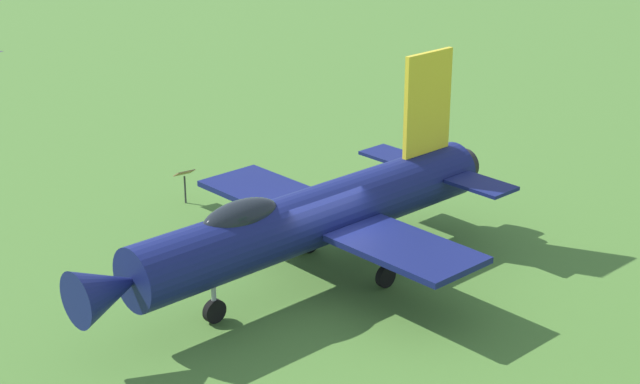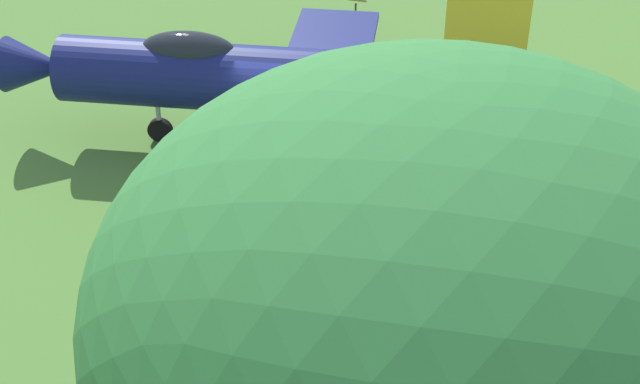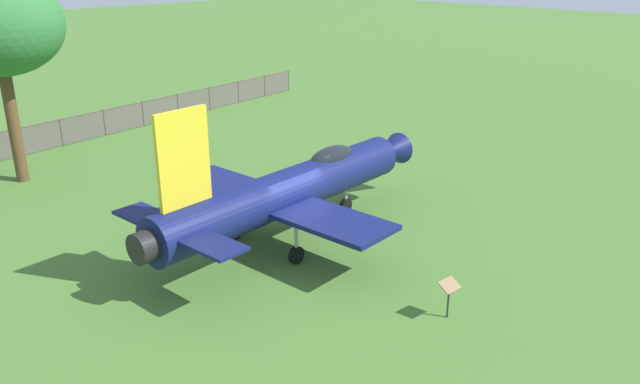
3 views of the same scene
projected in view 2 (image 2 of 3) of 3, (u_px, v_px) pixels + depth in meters
ground_plane at (296, 150)px, 22.37m from camera, size 200.00×200.00×0.00m
display_jet at (280, 79)px, 21.34m from camera, size 9.15×13.12×5.52m
shade_tree at (433, 331)px, 7.25m from camera, size 5.13×5.52×8.96m
info_plaque at (356, 5)px, 27.51m from camera, size 0.45×0.63×1.14m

